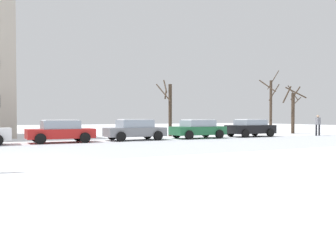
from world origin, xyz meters
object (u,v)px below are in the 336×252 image
Objects in this scene: parked_car_red at (60,131)px; pedestrian_crossing at (318,124)px; parked_car_black at (250,128)px; parked_car_green at (198,129)px; parked_car_gray at (135,129)px.

parked_car_red is 21.06m from pedestrian_crossing.
pedestrian_crossing is (20.99, -1.69, 0.31)m from parked_car_red.
pedestrian_crossing is at bearing -13.40° from parked_car_black.
parked_car_red reaches higher than parked_car_black.
parked_car_black reaches higher than parked_car_green.
parked_car_green is 4.96m from parked_car_black.
parked_car_green is 11.17m from pedestrian_crossing.
parked_car_black is (9.93, -0.23, -0.01)m from parked_car_gray.
parked_car_gray reaches higher than parked_car_red.
pedestrian_crossing is at bearing -4.60° from parked_car_red.
parked_car_red is 2.29× the size of pedestrian_crossing.
parked_car_red is 14.90m from parked_car_black.
parked_car_gray is (4.96, -0.01, 0.01)m from parked_car_red.
parked_car_gray is at bearing 174.02° from pedestrian_crossing.
parked_car_black is at bearing 166.60° from pedestrian_crossing.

